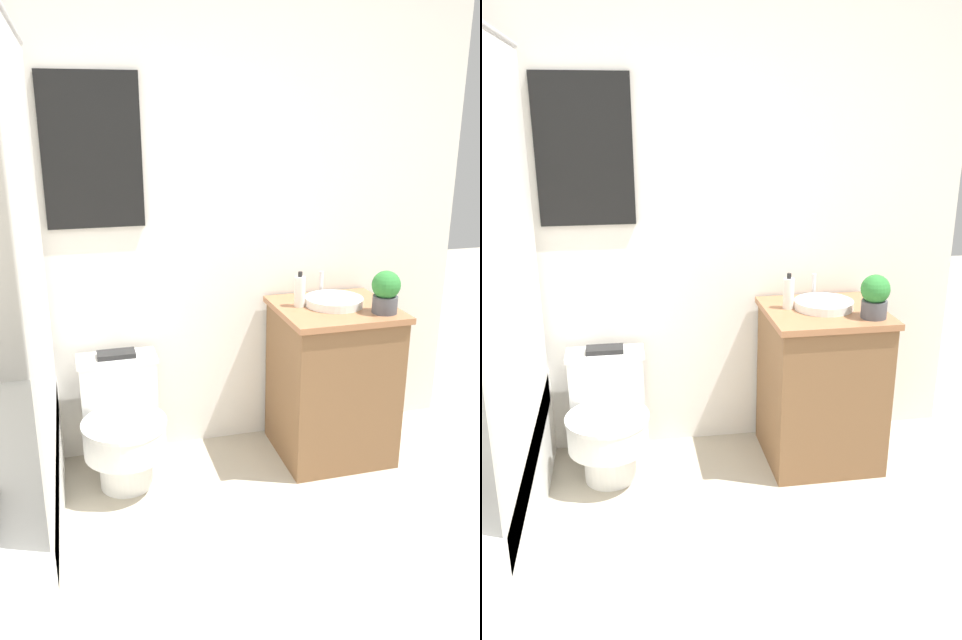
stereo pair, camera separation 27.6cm
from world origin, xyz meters
TOP-DOWN VIEW (x-y plane):
  - wall_back at (-0.01, 2.06)m, footprint 3.21×0.07m
  - toilet at (-0.24, 1.77)m, footprint 0.39×0.52m
  - vanity at (0.82, 1.75)m, footprint 0.57×0.55m
  - sink at (0.82, 1.77)m, footprint 0.29×0.32m
  - soap_bottle at (0.65, 1.80)m, footprint 0.05×0.05m
  - potted_plant at (1.00, 1.60)m, footprint 0.14×0.14m
  - book_on_tank at (-0.24, 1.90)m, footprint 0.18×0.10m

SIDE VIEW (x-z plane):
  - toilet at x=-0.24m, z-range 0.00..0.59m
  - vanity at x=0.82m, z-range 0.00..0.80m
  - book_on_tank at x=-0.24m, z-range 0.59..0.61m
  - sink at x=0.82m, z-range 0.75..0.88m
  - soap_bottle at x=0.65m, z-range 0.79..0.96m
  - potted_plant at x=1.00m, z-range 0.80..1.01m
  - wall_back at x=-0.01m, z-range 0.01..2.51m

